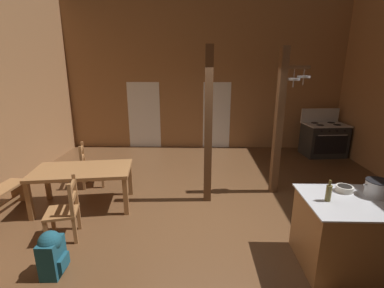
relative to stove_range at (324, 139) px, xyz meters
The scene contains 14 objects.
ground_plane 5.02m from the stove_range, 134.08° to the right, with size 9.07×9.44×0.10m, color brown.
wall_back 3.99m from the stove_range, 167.01° to the left, with size 9.07×0.14×4.53m, color #93663F.
glazed_door_back_left 5.41m from the stove_range, behind, with size 1.00×0.01×2.05m, color white.
glazed_panel_back_right 3.19m from the stove_range, 166.63° to the left, with size 0.84×0.01×2.05m, color white.
stove_range is the anchor object (origin of this frame).
support_post_with_pot_rack 3.36m from the stove_range, 129.55° to the right, with size 0.61×0.29×2.88m.
support_post_center 4.59m from the stove_range, 140.19° to the right, with size 0.14×0.14×2.88m.
dining_table 6.54m from the stove_range, 150.94° to the right, with size 1.81×1.13×0.74m.
ladderback_chair_near_window 6.37m from the stove_range, 159.13° to the right, with size 0.55×0.55×0.95m.
ladderback_chair_by_post 6.96m from the stove_range, 143.54° to the right, with size 0.54×0.54×0.95m.
backpack 7.31m from the stove_range, 137.93° to the right, with size 0.31×0.32×0.60m.
stockpot_on_counter 4.74m from the stove_range, 106.69° to the right, with size 0.37×0.31×0.20m.
mixing_bowl_on_counter 4.74m from the stove_range, 111.20° to the right, with size 0.21×0.21×0.08m.
bottle_tall_on_counter 5.12m from the stove_range, 113.63° to the right, with size 0.07×0.07×0.27m.
Camera 1 is at (-0.14, -4.12, 2.52)m, focal length 25.51 mm.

